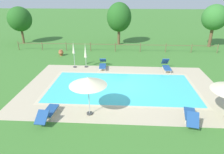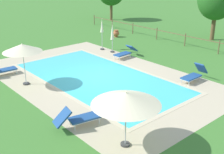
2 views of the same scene
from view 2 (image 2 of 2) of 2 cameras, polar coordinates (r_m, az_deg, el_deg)
The scene contains 14 objects.
ground_plane at distance 17.32m, azimuth -2.78°, elevation -0.09°, with size 160.00×160.00×0.00m, color #3D752D.
pool_deck_paving at distance 17.32m, azimuth -2.78°, elevation -0.08°, with size 14.56×9.14×0.01m, color #BCAD8E.
swimming_pool_water at distance 17.32m, azimuth -2.78°, elevation -0.07°, with size 10.71×5.28×0.01m, color #42CCD6.
pool_coping_rim at distance 17.32m, azimuth -2.78°, elevation -0.06°, with size 11.19×5.76×0.01m.
sun_lounger_north_near_steps at distance 21.00m, azimuth 2.61°, elevation 4.81°, with size 0.74×2.05×0.82m.
sun_lounger_north_mid at distance 12.18m, azimuth -6.61°, elevation -7.92°, with size 0.98×2.03×0.90m.
sun_lounger_north_far at distance 17.32m, azimuth 15.73°, elevation 0.49°, with size 0.61×1.89×0.96m.
sun_lounger_north_end at distance 18.71m, azimuth -20.94°, elevation 1.31°, with size 0.73×2.06×0.79m.
patio_umbrella_open_foreground at distance 16.37m, azimuth -17.11°, elevation 5.40°, with size 2.10×2.10×2.35m.
patio_umbrella_open_by_bench at distance 10.19m, azimuth 2.77°, elevation -4.25°, with size 2.49×2.49×2.17m.
patio_umbrella_closed_row_west at distance 22.67m, azimuth -1.97°, elevation 9.42°, with size 0.32×0.32×2.46m.
patio_umbrella_closed_row_mid_west at distance 21.99m, azimuth 0.06°, elevation 8.51°, with size 0.32×0.32×2.26m.
terracotta_urn_near_fence at distance 27.07m, azimuth 0.81°, elevation 8.53°, with size 0.56×0.56×0.65m.
perimeter_fence at distance 24.65m, azimuth 14.10°, elevation 7.43°, with size 24.17×0.08×1.05m.
Camera 2 is at (12.71, -9.97, 6.27)m, focal length 46.87 mm.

